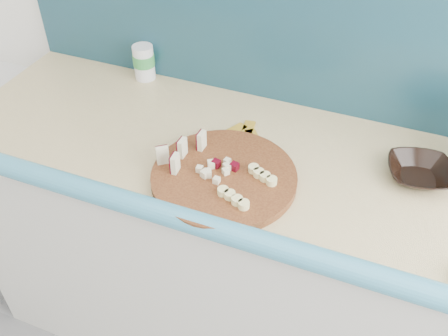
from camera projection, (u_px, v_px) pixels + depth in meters
kitchen_counter at (310, 276)px, 1.62m from camera, size 2.20×0.63×0.91m
backsplash at (366, 38)px, 1.36m from camera, size 2.20×0.02×0.50m
cutting_board at (224, 177)px, 1.29m from camera, size 0.49×0.49×0.02m
apple_wedges at (180, 151)px, 1.31m from camera, size 0.10×0.15×0.05m
apple_chunks at (217, 167)px, 1.29m from camera, size 0.05×0.06×0.02m
banana_slices at (248, 186)px, 1.24m from camera, size 0.13×0.16×0.02m
brown_bowl at (420, 173)px, 1.29m from camera, size 0.20×0.20×0.04m
canister at (144, 62)px, 1.64m from camera, size 0.07×0.07×0.12m
banana_peel at (243, 138)px, 1.43m from camera, size 0.20×0.17×0.01m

